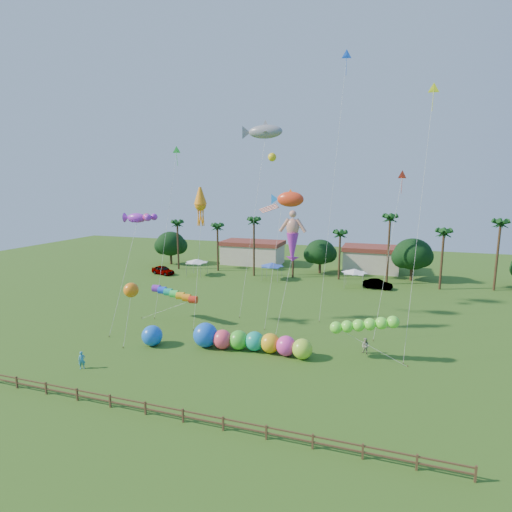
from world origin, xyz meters
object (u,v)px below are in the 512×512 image
(car_a, at_px, (163,270))
(caterpillar_inflatable, at_px, (247,341))
(blue_ball, at_px, (152,336))
(spectator_a, at_px, (82,360))
(car_b, at_px, (378,284))
(spectator_b, at_px, (365,346))

(car_a, bearing_deg, caterpillar_inflatable, -120.10)
(caterpillar_inflatable, bearing_deg, blue_ball, -172.01)
(spectator_a, distance_m, blue_ball, 7.22)
(car_a, xyz_separation_m, spectator_a, (13.79, -36.26, -0.01))
(caterpillar_inflatable, bearing_deg, car_b, 66.43)
(spectator_b, distance_m, blue_ball, 21.32)
(car_b, height_order, spectator_b, spectator_b)
(car_a, bearing_deg, spectator_b, -107.15)
(spectator_a, bearing_deg, spectator_b, -14.67)
(car_a, distance_m, blue_ball, 34.12)
(car_b, distance_m, spectator_a, 44.91)
(spectator_b, relative_size, caterpillar_inflatable, 0.13)
(car_a, height_order, blue_ball, blue_ball)
(car_b, relative_size, spectator_a, 2.84)
(car_a, xyz_separation_m, caterpillar_inflatable, (26.44, -27.96, 0.24))
(spectator_a, xyz_separation_m, blue_ball, (3.01, 6.56, 0.26))
(spectator_b, bearing_deg, car_b, 118.51)
(spectator_a, bearing_deg, blue_ball, 25.42)
(blue_ball, bearing_deg, car_a, 119.49)
(spectator_a, relative_size, caterpillar_inflatable, 0.13)
(spectator_b, relative_size, blue_ball, 0.76)
(spectator_a, xyz_separation_m, caterpillar_inflatable, (12.65, 8.30, 0.25))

